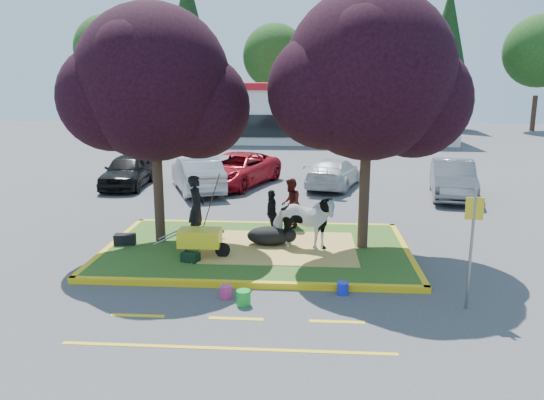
# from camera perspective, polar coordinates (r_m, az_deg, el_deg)

# --- Properties ---
(ground) EXTENTS (90.00, 90.00, 0.00)m
(ground) POSITION_cam_1_polar(r_m,az_deg,el_deg) (14.70, -1.65, -5.60)
(ground) COLOR #424244
(ground) RESTS_ON ground
(median_island) EXTENTS (8.00, 5.00, 0.15)m
(median_island) POSITION_cam_1_polar(r_m,az_deg,el_deg) (14.68, -1.65, -5.33)
(median_island) COLOR #2A4F18
(median_island) RESTS_ON ground
(curb_near) EXTENTS (8.30, 0.16, 0.15)m
(curb_near) POSITION_cam_1_polar(r_m,az_deg,el_deg) (12.27, -2.85, -9.07)
(curb_near) COLOR yellow
(curb_near) RESTS_ON ground
(curb_far) EXTENTS (8.30, 0.16, 0.15)m
(curb_far) POSITION_cam_1_polar(r_m,az_deg,el_deg) (17.14, -0.81, -2.64)
(curb_far) COLOR yellow
(curb_far) RESTS_ON ground
(curb_left) EXTENTS (0.16, 5.30, 0.15)m
(curb_left) POSITION_cam_1_polar(r_m,az_deg,el_deg) (15.60, -16.79, -4.77)
(curb_left) COLOR yellow
(curb_left) RESTS_ON ground
(curb_right) EXTENTS (0.16, 5.30, 0.15)m
(curb_right) POSITION_cam_1_polar(r_m,az_deg,el_deg) (14.85, 14.28, -5.51)
(curb_right) COLOR yellow
(curb_right) RESTS_ON ground
(straw_bedding) EXTENTS (4.20, 3.00, 0.01)m
(straw_bedding) POSITION_cam_1_polar(r_m,az_deg,el_deg) (14.61, 0.70, -5.08)
(straw_bedding) COLOR #DCB85A
(straw_bedding) RESTS_ON median_island
(tree_purple_left) EXTENTS (5.06, 4.20, 6.51)m
(tree_purple_left) POSITION_cam_1_polar(r_m,az_deg,el_deg) (14.86, -12.57, 11.43)
(tree_purple_left) COLOR black
(tree_purple_left) RESTS_ON median_island
(tree_purple_right) EXTENTS (5.30, 4.40, 6.82)m
(tree_purple_right) POSITION_cam_1_polar(r_m,az_deg,el_deg) (14.14, 10.45, 12.28)
(tree_purple_right) COLOR black
(tree_purple_right) RESTS_ON median_island
(fire_lane_stripe_a) EXTENTS (1.10, 0.12, 0.01)m
(fire_lane_stripe_a) POSITION_cam_1_polar(r_m,az_deg,el_deg) (11.26, -14.25, -11.96)
(fire_lane_stripe_a) COLOR yellow
(fire_lane_stripe_a) RESTS_ON ground
(fire_lane_stripe_b) EXTENTS (1.10, 0.12, 0.01)m
(fire_lane_stripe_b) POSITION_cam_1_polar(r_m,az_deg,el_deg) (10.82, -3.89, -12.61)
(fire_lane_stripe_b) COLOR yellow
(fire_lane_stripe_b) RESTS_ON ground
(fire_lane_stripe_c) EXTENTS (1.10, 0.12, 0.01)m
(fire_lane_stripe_c) POSITION_cam_1_polar(r_m,az_deg,el_deg) (10.75, 7.01, -12.87)
(fire_lane_stripe_c) COLOR yellow
(fire_lane_stripe_c) RESTS_ON ground
(fire_lane_long) EXTENTS (6.00, 0.10, 0.01)m
(fire_lane_long) POSITION_cam_1_polar(r_m,az_deg,el_deg) (9.77, -4.88, -15.62)
(fire_lane_long) COLOR yellow
(fire_lane_long) RESTS_ON ground
(retail_building) EXTENTS (20.40, 8.40, 4.40)m
(retail_building) POSITION_cam_1_polar(r_m,az_deg,el_deg) (41.93, 4.90, 9.52)
(retail_building) COLOR silver
(retail_building) RESTS_ON ground
(treeline) EXTENTS (46.58, 7.80, 14.63)m
(treeline) POSITION_cam_1_polar(r_m,az_deg,el_deg) (51.58, 3.98, 16.24)
(treeline) COLOR black
(treeline) RESTS_ON ground
(cow) EXTENTS (1.99, 1.30, 1.54)m
(cow) POSITION_cam_1_polar(r_m,az_deg,el_deg) (14.22, 3.35, -2.37)
(cow) COLOR white
(cow) RESTS_ON median_island
(calf) EXTENTS (1.38, 1.08, 0.53)m
(calf) POSITION_cam_1_polar(r_m,az_deg,el_deg) (14.72, -0.34, -3.88)
(calf) COLOR black
(calf) RESTS_ON median_island
(handler) EXTENTS (0.48, 0.70, 1.84)m
(handler) POSITION_cam_1_polar(r_m,az_deg,el_deg) (15.35, -8.12, -0.77)
(handler) COLOR black
(handler) RESTS_ON median_island
(visitor_a) EXTENTS (0.64, 0.79, 1.55)m
(visitor_a) POSITION_cam_1_polar(r_m,az_deg,el_deg) (16.32, 2.01, -0.36)
(visitor_a) COLOR #3F1212
(visitor_a) RESTS_ON median_island
(visitor_b) EXTENTS (0.48, 0.85, 1.37)m
(visitor_b) POSITION_cam_1_polar(r_m,az_deg,el_deg) (15.54, -0.05, -1.37)
(visitor_b) COLOR black
(visitor_b) RESTS_ON median_island
(wheelbarrow) EXTENTS (1.94, 0.66, 0.73)m
(wheelbarrow) POSITION_cam_1_polar(r_m,az_deg,el_deg) (13.83, -7.72, -4.08)
(wheelbarrow) COLOR black
(wheelbarrow) RESTS_ON median_island
(gear_bag_dark) EXTENTS (0.60, 0.38, 0.29)m
(gear_bag_dark) POSITION_cam_1_polar(r_m,az_deg,el_deg) (15.39, -15.55, -4.08)
(gear_bag_dark) COLOR black
(gear_bag_dark) RESTS_ON median_island
(gear_bag_green) EXTENTS (0.50, 0.40, 0.23)m
(gear_bag_green) POSITION_cam_1_polar(r_m,az_deg,el_deg) (13.61, -8.77, -6.10)
(gear_bag_green) COLOR black
(gear_bag_green) RESTS_ON median_island
(sign_post) EXTENTS (0.36, 0.06, 2.55)m
(sign_post) POSITION_cam_1_polar(r_m,az_deg,el_deg) (11.44, 20.73, -3.61)
(sign_post) COLOR slate
(sign_post) RESTS_ON ground
(bucket_green) EXTENTS (0.37, 0.37, 0.33)m
(bucket_green) POSITION_cam_1_polar(r_m,az_deg,el_deg) (11.35, -3.09, -10.46)
(bucket_green) COLOR green
(bucket_green) RESTS_ON ground
(bucket_pink) EXTENTS (0.29, 0.29, 0.28)m
(bucket_pink) POSITION_cam_1_polar(r_m,az_deg,el_deg) (11.72, -4.96, -9.83)
(bucket_pink) COLOR #CA2D72
(bucket_pink) RESTS_ON ground
(bucket_blue) EXTENTS (0.32, 0.32, 0.27)m
(bucket_blue) POSITION_cam_1_polar(r_m,az_deg,el_deg) (11.99, 7.62, -9.40)
(bucket_blue) COLOR #1A2AD1
(bucket_blue) RESTS_ON ground
(car_black) EXTENTS (1.92, 4.31, 1.44)m
(car_black) POSITION_cam_1_polar(r_m,az_deg,el_deg) (24.23, -15.26, 3.06)
(car_black) COLOR black
(car_black) RESTS_ON ground
(car_silver) EXTENTS (3.22, 4.88, 1.52)m
(car_silver) POSITION_cam_1_polar(r_m,az_deg,el_deg) (22.62, -8.06, 2.81)
(car_silver) COLOR #A3A5AB
(car_silver) RESTS_ON ground
(car_red) EXTENTS (4.10, 5.75, 1.46)m
(car_red) POSITION_cam_1_polar(r_m,az_deg,el_deg) (23.69, -3.87, 3.29)
(car_red) COLOR #A20D18
(car_red) RESTS_ON ground
(car_white) EXTENTS (2.99, 4.75, 1.28)m
(car_white) POSITION_cam_1_polar(r_m,az_deg,el_deg) (23.49, 6.70, 2.93)
(car_white) COLOR silver
(car_white) RESTS_ON ground
(car_grey) EXTENTS (2.32, 4.74, 1.50)m
(car_grey) POSITION_cam_1_polar(r_m,az_deg,el_deg) (22.49, 18.85, 2.16)
(car_grey) COLOR #57595F
(car_grey) RESTS_ON ground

